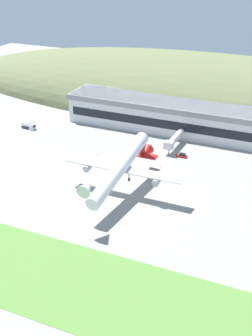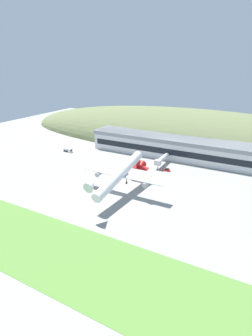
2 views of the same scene
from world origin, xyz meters
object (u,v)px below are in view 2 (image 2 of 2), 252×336
Objects in this scene: service_car_0 at (167,170)px; service_car_1 at (137,167)px; traffic_cone_1 at (109,168)px; jetway_0 at (162,159)px; cargo_airplane at (121,174)px; traffic_cone_0 at (151,176)px; fuel_truck at (68,150)px; terminal_building at (173,146)px.

service_car_1 is at bearing -167.58° from service_car_0.
service_car_1 is 7.78× the size of traffic_cone_1.
service_car_0 is at bearing -48.69° from jetway_0.
cargo_airplane reaches higher than jetway_0.
service_car_1 is 14.48m from traffic_cone_0.
jetway_0 is 8.97m from service_car_0.
cargo_airplane is at bearing -100.34° from traffic_cone_0.
jetway_0 reaches higher than fuel_truck.
fuel_truck is (-53.87, 4.42, 0.82)m from service_car_1.
service_car_1 is (-11.20, -9.93, -3.37)m from jetway_0.
jetway_0 is (-0.51, -17.97, -3.38)m from terminal_building.
jetway_0 is at bearing 93.50° from traffic_cone_0.
terminal_building is 6.35× the size of jetway_0.
service_car_0 is 6.79× the size of traffic_cone_1.
fuel_truck is (-61.66, 36.69, -8.47)m from cargo_airplane.
traffic_cone_1 is (-13.51, -7.79, -0.35)m from service_car_1.
terminal_building is 24.00× the size of service_car_1.
fuel_truck is 11.18× the size of traffic_cone_1.
service_car_0 is at bearing 76.09° from cargo_airplane.
fuel_truck is at bearing 163.17° from traffic_cone_1.
service_car_0 is (8.91, 35.95, -9.27)m from cargo_airplane.
traffic_cone_0 is at bearing -32.01° from service_car_1.
jetway_0 is 4.33× the size of service_car_0.
fuel_truck is at bearing -175.16° from jetway_0.
fuel_truck is at bearing 169.64° from traffic_cone_0.
jetway_0 is 42.75m from cargo_airplane.
cargo_airplane is 12.33× the size of service_car_0.
terminal_building is 186.74× the size of traffic_cone_0.
terminal_building reaches higher than jetway_0.
terminal_building is 186.74× the size of traffic_cone_1.
traffic_cone_1 is at bearing -159.20° from service_car_0.
terminal_building reaches higher than service_car_0.
jetway_0 reaches higher than traffic_cone_1.
service_car_1 reaches higher than traffic_cone_1.
jetway_0 is 29.41× the size of traffic_cone_0.
cargo_airplane is 7.49× the size of fuel_truck.
traffic_cone_0 is 25.79m from traffic_cone_1.
service_car_0 is 12.19m from traffic_cone_0.
terminal_building is 18.29m from jetway_0.
service_car_1 is 0.70× the size of fuel_truck.
fuel_truck is 42.19m from traffic_cone_1.
fuel_truck is (-65.59, -23.48, -5.92)m from terminal_building.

